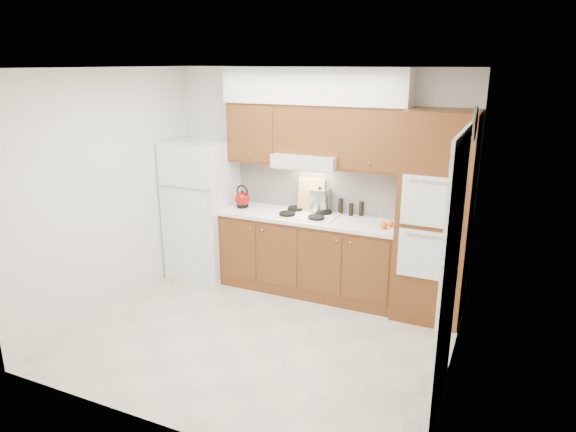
{
  "coord_description": "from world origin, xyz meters",
  "views": [
    {
      "loc": [
        2.14,
        -4.09,
        2.65
      ],
      "look_at": [
        0.09,
        0.45,
        1.15
      ],
      "focal_mm": 32.0,
      "sensor_mm": 36.0,
      "label": 1
    }
  ],
  "objects_px": {
    "fridge": "(203,210)",
    "stock_pot": "(319,200)",
    "kettle": "(242,199)",
    "oven_cabinet": "(435,218)"
  },
  "relations": [
    {
      "from": "kettle",
      "to": "fridge",
      "type": "bearing_deg",
      "value": -170.05
    },
    {
      "from": "oven_cabinet",
      "to": "stock_pot",
      "type": "bearing_deg",
      "value": 171.22
    },
    {
      "from": "fridge",
      "to": "stock_pot",
      "type": "height_order",
      "value": "fridge"
    },
    {
      "from": "stock_pot",
      "to": "fridge",
      "type": "bearing_deg",
      "value": -170.61
    },
    {
      "from": "oven_cabinet",
      "to": "stock_pot",
      "type": "height_order",
      "value": "oven_cabinet"
    },
    {
      "from": "fridge",
      "to": "oven_cabinet",
      "type": "height_order",
      "value": "oven_cabinet"
    },
    {
      "from": "kettle",
      "to": "stock_pot",
      "type": "xyz_separation_m",
      "value": [
        0.93,
        0.19,
        0.05
      ]
    },
    {
      "from": "oven_cabinet",
      "to": "stock_pot",
      "type": "xyz_separation_m",
      "value": [
        -1.36,
        0.21,
        -0.01
      ]
    },
    {
      "from": "fridge",
      "to": "kettle",
      "type": "distance_m",
      "value": 0.58
    },
    {
      "from": "fridge",
      "to": "stock_pot",
      "type": "xyz_separation_m",
      "value": [
        1.48,
        0.25,
        0.23
      ]
    }
  ]
}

